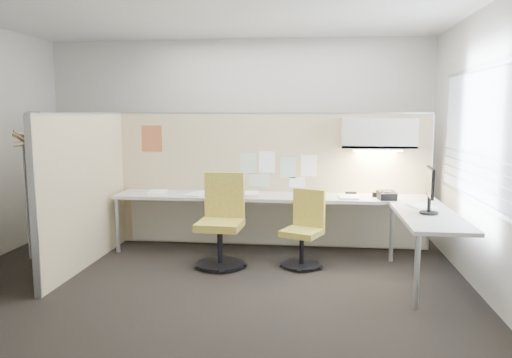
# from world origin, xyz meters

# --- Properties ---
(floor) EXTENTS (5.50, 4.50, 0.01)m
(floor) POSITION_xyz_m (0.00, 0.00, -0.01)
(floor) COLOR black
(floor) RESTS_ON ground
(ceiling) EXTENTS (5.50, 4.50, 0.01)m
(ceiling) POSITION_xyz_m (0.00, 0.00, 2.80)
(ceiling) COLOR white
(ceiling) RESTS_ON wall_back
(wall_back) EXTENTS (5.50, 0.02, 2.80)m
(wall_back) POSITION_xyz_m (0.00, 2.25, 1.40)
(wall_back) COLOR beige
(wall_back) RESTS_ON ground
(wall_front) EXTENTS (5.50, 0.02, 2.80)m
(wall_front) POSITION_xyz_m (0.00, -2.25, 1.40)
(wall_front) COLOR beige
(wall_front) RESTS_ON ground
(wall_right) EXTENTS (0.02, 4.50, 2.80)m
(wall_right) POSITION_xyz_m (2.75, 0.00, 1.40)
(wall_right) COLOR beige
(wall_right) RESTS_ON ground
(window_pane) EXTENTS (0.01, 2.80, 1.30)m
(window_pane) POSITION_xyz_m (2.73, 0.00, 1.55)
(window_pane) COLOR #A8B6C3
(window_pane) RESTS_ON wall_right
(partition_back) EXTENTS (4.10, 0.06, 1.75)m
(partition_back) POSITION_xyz_m (0.55, 1.60, 0.88)
(partition_back) COLOR beige
(partition_back) RESTS_ON floor
(partition_left) EXTENTS (0.06, 2.20, 1.75)m
(partition_left) POSITION_xyz_m (-1.50, 0.50, 0.88)
(partition_left) COLOR beige
(partition_left) RESTS_ON floor
(desk) EXTENTS (4.00, 2.07, 0.73)m
(desk) POSITION_xyz_m (0.93, 1.13, 0.60)
(desk) COLOR beige
(desk) RESTS_ON floor
(overhead_bin) EXTENTS (0.90, 0.36, 0.38)m
(overhead_bin) POSITION_xyz_m (1.90, 1.39, 1.51)
(overhead_bin) COLOR beige
(overhead_bin) RESTS_ON partition_back
(task_light_strip) EXTENTS (0.60, 0.06, 0.02)m
(task_light_strip) POSITION_xyz_m (1.90, 1.39, 1.30)
(task_light_strip) COLOR #FFEABF
(task_light_strip) RESTS_ON overhead_bin
(pinned_papers) EXTENTS (1.01, 0.00, 0.47)m
(pinned_papers) POSITION_xyz_m (0.63, 1.57, 1.03)
(pinned_papers) COLOR #8CBF8C
(pinned_papers) RESTS_ON partition_back
(poster) EXTENTS (0.28, 0.00, 0.35)m
(poster) POSITION_xyz_m (-1.05, 1.57, 1.42)
(poster) COLOR orange
(poster) RESTS_ON partition_back
(chair_left) EXTENTS (0.56, 0.56, 1.06)m
(chair_left) POSITION_xyz_m (0.06, 0.64, 0.49)
(chair_left) COLOR black
(chair_left) RESTS_ON floor
(chair_right) EXTENTS (0.53, 0.55, 0.87)m
(chair_right) POSITION_xyz_m (1.01, 0.73, 0.41)
(chair_right) COLOR black
(chair_right) RESTS_ON floor
(monitor) EXTENTS (0.19, 0.46, 0.48)m
(monitor) POSITION_xyz_m (2.30, 0.30, 1.01)
(monitor) COLOR black
(monitor) RESTS_ON desk
(phone) EXTENTS (0.24, 0.22, 0.12)m
(phone) POSITION_xyz_m (1.99, 1.11, 0.78)
(phone) COLOR black
(phone) RESTS_ON desk
(stapler) EXTENTS (0.14, 0.05, 0.05)m
(stapler) POSITION_xyz_m (1.58, 1.34, 0.76)
(stapler) COLOR black
(stapler) RESTS_ON desk
(tape_dispenser) EXTENTS (0.10, 0.07, 0.06)m
(tape_dispenser) POSITION_xyz_m (1.89, 1.28, 0.76)
(tape_dispenser) COLOR black
(tape_dispenser) RESTS_ON desk
(coat_hook) EXTENTS (0.18, 0.47, 1.41)m
(coat_hook) POSITION_xyz_m (-1.58, -0.49, 1.41)
(coat_hook) COLOR silver
(coat_hook) RESTS_ON partition_left
(paper_stack_0) EXTENTS (0.28, 0.34, 0.03)m
(paper_stack_0) POSITION_xyz_m (-0.88, 1.25, 0.74)
(paper_stack_0) COLOR white
(paper_stack_0) RESTS_ON desk
(paper_stack_1) EXTENTS (0.29, 0.35, 0.02)m
(paper_stack_1) POSITION_xyz_m (-0.29, 1.27, 0.74)
(paper_stack_1) COLOR white
(paper_stack_1) RESTS_ON desk
(paper_stack_2) EXTENTS (0.26, 0.33, 0.05)m
(paper_stack_2) POSITION_xyz_m (0.32, 1.14, 0.75)
(paper_stack_2) COLOR white
(paper_stack_2) RESTS_ON desk
(paper_stack_3) EXTENTS (0.25, 0.32, 0.02)m
(paper_stack_3) POSITION_xyz_m (0.99, 1.24, 0.74)
(paper_stack_3) COLOR white
(paper_stack_3) RESTS_ON desk
(paper_stack_4) EXTENTS (0.24, 0.31, 0.03)m
(paper_stack_4) POSITION_xyz_m (1.54, 1.17, 0.74)
(paper_stack_4) COLOR white
(paper_stack_4) RESTS_ON desk
(paper_stack_5) EXTENTS (0.31, 0.35, 0.02)m
(paper_stack_5) POSITION_xyz_m (2.30, 0.67, 0.74)
(paper_stack_5) COLOR white
(paper_stack_5) RESTS_ON desk
(paper_stack_6) EXTENTS (0.30, 0.35, 0.02)m
(paper_stack_6) POSITION_xyz_m (-0.36, 1.17, 0.74)
(paper_stack_6) COLOR white
(paper_stack_6) RESTS_ON desk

